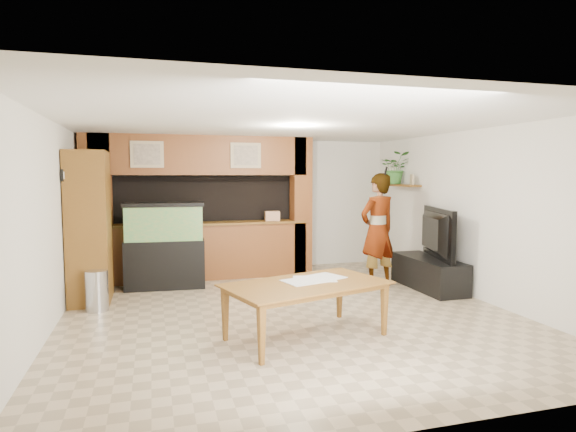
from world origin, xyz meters
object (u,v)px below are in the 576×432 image
object	(u,v)px
television	(430,233)
person	(378,230)
pantry_cabinet	(89,227)
dining_table	(308,311)
aquarium	(165,246)

from	to	relation	value
television	person	world-z (taller)	person
person	pantry_cabinet	bearing A→B (deg)	-19.96
television	dining_table	size ratio (longest dim) A/B	0.78
aquarium	dining_table	world-z (taller)	aquarium
aquarium	television	xyz separation A→B (m)	(4.25, -1.26, 0.23)
aquarium	dining_table	distance (m)	3.43
aquarium	person	xyz separation A→B (m)	(3.49, -0.87, 0.26)
person	television	bearing A→B (deg)	136.83
pantry_cabinet	aquarium	size ratio (longest dim) A/B	1.56
pantry_cabinet	person	size ratio (longest dim) A/B	1.17
pantry_cabinet	dining_table	xyz separation A→B (m)	(2.63, -2.48, -0.80)
pantry_cabinet	person	distance (m)	4.60
television	dining_table	xyz separation A→B (m)	(-2.72, -1.80, -0.61)
pantry_cabinet	aquarium	bearing A→B (deg)	27.74
pantry_cabinet	television	size ratio (longest dim) A/B	1.55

